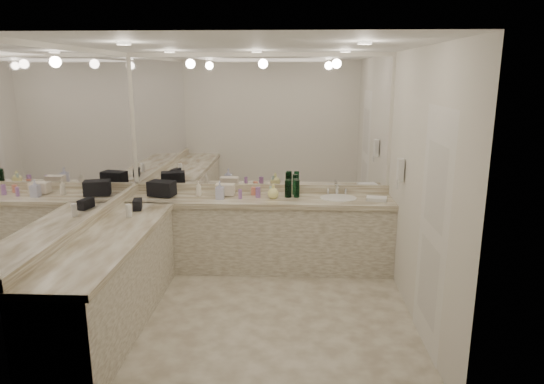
{
  "coord_description": "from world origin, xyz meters",
  "views": [
    {
      "loc": [
        0.4,
        -4.46,
        2.35
      ],
      "look_at": [
        0.19,
        0.4,
        1.16
      ],
      "focal_mm": 32.0,
      "sensor_mm": 36.0,
      "label": 1
    }
  ],
  "objects_px": {
    "soap_bottle_b": "(220,190)",
    "soap_bottle_c": "(273,191)",
    "cream_cosmetic_case": "(225,190)",
    "soap_bottle_a": "(199,189)",
    "sink": "(338,199)",
    "wall_phone": "(400,170)",
    "black_toiletry_bag": "(162,189)",
    "hand_towel": "(376,199)"
  },
  "relations": [
    {
      "from": "wall_phone",
      "to": "soap_bottle_a",
      "type": "height_order",
      "value": "wall_phone"
    },
    {
      "from": "sink",
      "to": "soap_bottle_a",
      "type": "xyz_separation_m",
      "value": [
        -1.69,
        0.03,
        0.1
      ]
    },
    {
      "from": "cream_cosmetic_case",
      "to": "wall_phone",
      "type": "bearing_deg",
      "value": -16.7
    },
    {
      "from": "sink",
      "to": "soap_bottle_c",
      "type": "xyz_separation_m",
      "value": [
        -0.78,
        -0.04,
        0.09
      ]
    },
    {
      "from": "soap_bottle_a",
      "to": "soap_bottle_c",
      "type": "bearing_deg",
      "value": -4.22
    },
    {
      "from": "wall_phone",
      "to": "black_toiletry_bag",
      "type": "distance_m",
      "value": 2.81
    },
    {
      "from": "black_toiletry_bag",
      "to": "soap_bottle_c",
      "type": "distance_m",
      "value": 1.36
    },
    {
      "from": "wall_phone",
      "to": "soap_bottle_a",
      "type": "bearing_deg",
      "value": 167.04
    },
    {
      "from": "cream_cosmetic_case",
      "to": "soap_bottle_b",
      "type": "height_order",
      "value": "soap_bottle_b"
    },
    {
      "from": "cream_cosmetic_case",
      "to": "soap_bottle_b",
      "type": "relative_size",
      "value": 1.07
    },
    {
      "from": "cream_cosmetic_case",
      "to": "soap_bottle_b",
      "type": "distance_m",
      "value": 0.19
    },
    {
      "from": "soap_bottle_b",
      "to": "soap_bottle_c",
      "type": "relative_size",
      "value": 1.23
    },
    {
      "from": "soap_bottle_b",
      "to": "soap_bottle_c",
      "type": "xyz_separation_m",
      "value": [
        0.63,
        0.06,
        -0.02
      ]
    },
    {
      "from": "soap_bottle_b",
      "to": "cream_cosmetic_case",
      "type": "bearing_deg",
      "value": 78.07
    },
    {
      "from": "black_toiletry_bag",
      "to": "cream_cosmetic_case",
      "type": "height_order",
      "value": "black_toiletry_bag"
    },
    {
      "from": "sink",
      "to": "wall_phone",
      "type": "height_order",
      "value": "wall_phone"
    },
    {
      "from": "soap_bottle_b",
      "to": "soap_bottle_c",
      "type": "height_order",
      "value": "soap_bottle_b"
    },
    {
      "from": "wall_phone",
      "to": "hand_towel",
      "type": "relative_size",
      "value": 1.02
    },
    {
      "from": "wall_phone",
      "to": "soap_bottle_a",
      "type": "xyz_separation_m",
      "value": [
        -2.3,
        0.53,
        -0.36
      ]
    },
    {
      "from": "cream_cosmetic_case",
      "to": "soap_bottle_c",
      "type": "xyz_separation_m",
      "value": [
        0.59,
        -0.12,
        0.02
      ]
    },
    {
      "from": "sink",
      "to": "soap_bottle_b",
      "type": "bearing_deg",
      "value": -176.13
    },
    {
      "from": "sink",
      "to": "hand_towel",
      "type": "relative_size",
      "value": 1.88
    },
    {
      "from": "cream_cosmetic_case",
      "to": "soap_bottle_a",
      "type": "relative_size",
      "value": 1.22
    },
    {
      "from": "wall_phone",
      "to": "soap_bottle_b",
      "type": "bearing_deg",
      "value": 168.67
    },
    {
      "from": "black_toiletry_bag",
      "to": "soap_bottle_a",
      "type": "distance_m",
      "value": 0.45
    },
    {
      "from": "wall_phone",
      "to": "soap_bottle_c",
      "type": "height_order",
      "value": "wall_phone"
    },
    {
      "from": "sink",
      "to": "soap_bottle_b",
      "type": "distance_m",
      "value": 1.42
    },
    {
      "from": "cream_cosmetic_case",
      "to": "soap_bottle_c",
      "type": "height_order",
      "value": "soap_bottle_c"
    },
    {
      "from": "wall_phone",
      "to": "cream_cosmetic_case",
      "type": "xyz_separation_m",
      "value": [
        -1.98,
        0.59,
        -0.38
      ]
    },
    {
      "from": "black_toiletry_bag",
      "to": "soap_bottle_b",
      "type": "height_order",
      "value": "soap_bottle_b"
    },
    {
      "from": "hand_towel",
      "to": "soap_bottle_a",
      "type": "bearing_deg",
      "value": 177.03
    },
    {
      "from": "sink",
      "to": "cream_cosmetic_case",
      "type": "xyz_separation_m",
      "value": [
        -1.38,
        0.09,
        0.07
      ]
    },
    {
      "from": "cream_cosmetic_case",
      "to": "soap_bottle_a",
      "type": "bearing_deg",
      "value": -170.03
    },
    {
      "from": "hand_towel",
      "to": "soap_bottle_b",
      "type": "height_order",
      "value": "soap_bottle_b"
    },
    {
      "from": "soap_bottle_a",
      "to": "sink",
      "type": "bearing_deg",
      "value": -0.97
    },
    {
      "from": "hand_towel",
      "to": "soap_bottle_b",
      "type": "bearing_deg",
      "value": -179.58
    },
    {
      "from": "cream_cosmetic_case",
      "to": "hand_towel",
      "type": "relative_size",
      "value": 0.98
    },
    {
      "from": "wall_phone",
      "to": "cream_cosmetic_case",
      "type": "bearing_deg",
      "value": 163.52
    },
    {
      "from": "hand_towel",
      "to": "soap_bottle_c",
      "type": "xyz_separation_m",
      "value": [
        -1.22,
        0.04,
        0.07
      ]
    },
    {
      "from": "sink",
      "to": "soap_bottle_c",
      "type": "bearing_deg",
      "value": -177.19
    },
    {
      "from": "wall_phone",
      "to": "soap_bottle_c",
      "type": "xyz_separation_m",
      "value": [
        -1.39,
        0.46,
        -0.36
      ]
    },
    {
      "from": "sink",
      "to": "soap_bottle_b",
      "type": "height_order",
      "value": "soap_bottle_b"
    }
  ]
}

